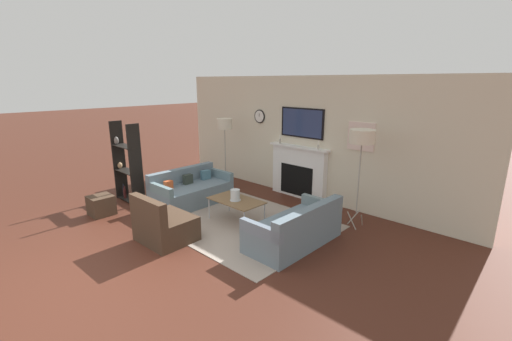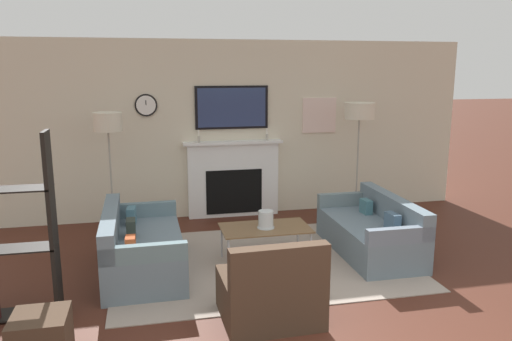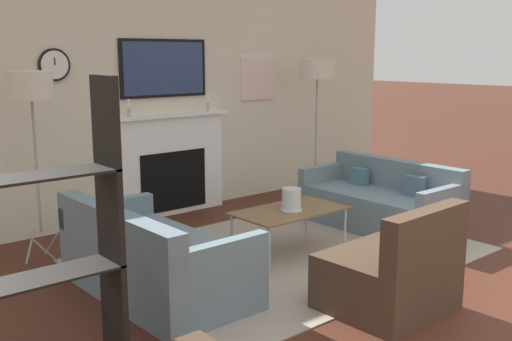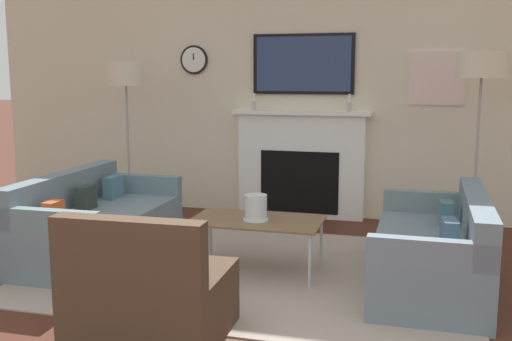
{
  "view_description": "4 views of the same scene",
  "coord_description": "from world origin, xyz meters",
  "px_view_note": "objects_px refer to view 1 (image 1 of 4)",
  "views": [
    {
      "loc": [
        4.46,
        -1.35,
        2.59
      ],
      "look_at": [
        0.06,
        3.29,
        0.91
      ],
      "focal_mm": 24.0,
      "sensor_mm": 36.0,
      "label": 1
    },
    {
      "loc": [
        -1.28,
        -2.71,
        2.29
      ],
      "look_at": [
        0.06,
        3.39,
        0.99
      ],
      "focal_mm": 35.0,
      "sensor_mm": 36.0,
      "label": 2
    },
    {
      "loc": [
        -3.68,
        -1.11,
        1.86
      ],
      "look_at": [
        -0.22,
        2.94,
        0.81
      ],
      "focal_mm": 42.0,
      "sensor_mm": 36.0,
      "label": 3
    },
    {
      "loc": [
        1.28,
        -1.71,
        1.58
      ],
      "look_at": [
        -0.1,
        3.26,
        0.75
      ],
      "focal_mm": 42.0,
      "sensor_mm": 36.0,
      "label": 4
    }
  ],
  "objects_px": {
    "couch_left": "(191,191)",
    "shelf_unit": "(127,165)",
    "floor_lamp_right": "(362,138)",
    "coffee_table": "(236,201)",
    "floor_lamp_left": "(225,125)",
    "couch_right": "(296,230)",
    "hurricane_candle": "(235,196)",
    "armchair": "(164,226)",
    "ottoman": "(101,205)"
  },
  "relations": [
    {
      "from": "shelf_unit",
      "to": "hurricane_candle",
      "type": "bearing_deg",
      "value": 16.8
    },
    {
      "from": "floor_lamp_left",
      "to": "hurricane_candle",
      "type": "bearing_deg",
      "value": -37.02
    },
    {
      "from": "hurricane_candle",
      "to": "coffee_table",
      "type": "bearing_deg",
      "value": 95.59
    },
    {
      "from": "couch_right",
      "to": "hurricane_candle",
      "type": "xyz_separation_m",
      "value": [
        -1.38,
        -0.04,
        0.26
      ]
    },
    {
      "from": "couch_right",
      "to": "armchair",
      "type": "distance_m",
      "value": 2.17
    },
    {
      "from": "hurricane_candle",
      "to": "shelf_unit",
      "type": "xyz_separation_m",
      "value": [
        -2.61,
        -0.79,
        0.29
      ]
    },
    {
      "from": "coffee_table",
      "to": "floor_lamp_left",
      "type": "distance_m",
      "value": 2.54
    },
    {
      "from": "shelf_unit",
      "to": "couch_left",
      "type": "bearing_deg",
      "value": 35.64
    },
    {
      "from": "couch_right",
      "to": "armchair",
      "type": "relative_size",
      "value": 1.86
    },
    {
      "from": "couch_right",
      "to": "armchair",
      "type": "height_order",
      "value": "armchair"
    },
    {
      "from": "coffee_table",
      "to": "ottoman",
      "type": "bearing_deg",
      "value": -144.05
    },
    {
      "from": "couch_right",
      "to": "floor_lamp_right",
      "type": "xyz_separation_m",
      "value": [
        0.36,
        1.33,
        1.38
      ]
    },
    {
      "from": "couch_left",
      "to": "ottoman",
      "type": "relative_size",
      "value": 3.88
    },
    {
      "from": "couch_right",
      "to": "coffee_table",
      "type": "relative_size",
      "value": 1.59
    },
    {
      "from": "coffee_table",
      "to": "floor_lamp_right",
      "type": "bearing_deg",
      "value": 37.79
    },
    {
      "from": "ottoman",
      "to": "hurricane_candle",
      "type": "bearing_deg",
      "value": 35.57
    },
    {
      "from": "armchair",
      "to": "floor_lamp_right",
      "type": "height_order",
      "value": "floor_lamp_right"
    },
    {
      "from": "couch_left",
      "to": "armchair",
      "type": "xyz_separation_m",
      "value": [
        1.18,
        -1.4,
        -0.0
      ]
    },
    {
      "from": "coffee_table",
      "to": "hurricane_candle",
      "type": "bearing_deg",
      "value": -84.41
    },
    {
      "from": "couch_left",
      "to": "couch_right",
      "type": "distance_m",
      "value": 2.83
    },
    {
      "from": "floor_lamp_right",
      "to": "shelf_unit",
      "type": "height_order",
      "value": "floor_lamp_right"
    },
    {
      "from": "floor_lamp_right",
      "to": "shelf_unit",
      "type": "relative_size",
      "value": 1.03
    },
    {
      "from": "couch_left",
      "to": "shelf_unit",
      "type": "height_order",
      "value": "shelf_unit"
    },
    {
      "from": "hurricane_candle",
      "to": "ottoman",
      "type": "distance_m",
      "value": 2.74
    },
    {
      "from": "armchair",
      "to": "shelf_unit",
      "type": "xyz_separation_m",
      "value": [
        -2.33,
        0.57,
        0.54
      ]
    },
    {
      "from": "armchair",
      "to": "coffee_table",
      "type": "relative_size",
      "value": 0.86
    },
    {
      "from": "ottoman",
      "to": "armchair",
      "type": "bearing_deg",
      "value": 6.67
    },
    {
      "from": "hurricane_candle",
      "to": "shelf_unit",
      "type": "distance_m",
      "value": 2.75
    },
    {
      "from": "couch_right",
      "to": "couch_left",
      "type": "bearing_deg",
      "value": 179.98
    },
    {
      "from": "coffee_table",
      "to": "shelf_unit",
      "type": "xyz_separation_m",
      "value": [
        -2.61,
        -0.81,
        0.41
      ]
    },
    {
      "from": "armchair",
      "to": "floor_lamp_left",
      "type": "xyz_separation_m",
      "value": [
        -1.54,
        2.73,
        1.29
      ]
    },
    {
      "from": "couch_right",
      "to": "ottoman",
      "type": "xyz_separation_m",
      "value": [
        -3.59,
        -1.62,
        -0.07
      ]
    },
    {
      "from": "couch_left",
      "to": "shelf_unit",
      "type": "xyz_separation_m",
      "value": [
        -1.16,
        -0.83,
        0.54
      ]
    },
    {
      "from": "couch_left",
      "to": "ottoman",
      "type": "bearing_deg",
      "value": -114.98
    },
    {
      "from": "couch_left",
      "to": "couch_right",
      "type": "xyz_separation_m",
      "value": [
        2.83,
        -0.0,
        -0.01
      ]
    },
    {
      "from": "couch_left",
      "to": "ottoman",
      "type": "distance_m",
      "value": 1.79
    },
    {
      "from": "couch_left",
      "to": "floor_lamp_right",
      "type": "distance_m",
      "value": 3.72
    },
    {
      "from": "hurricane_candle",
      "to": "ottoman",
      "type": "relative_size",
      "value": 0.48
    },
    {
      "from": "armchair",
      "to": "floor_lamp_right",
      "type": "relative_size",
      "value": 0.5
    },
    {
      "from": "couch_right",
      "to": "shelf_unit",
      "type": "height_order",
      "value": "shelf_unit"
    },
    {
      "from": "floor_lamp_right",
      "to": "hurricane_candle",
      "type": "bearing_deg",
      "value": -141.76
    },
    {
      "from": "couch_left",
      "to": "floor_lamp_left",
      "type": "height_order",
      "value": "floor_lamp_left"
    },
    {
      "from": "coffee_table",
      "to": "hurricane_candle",
      "type": "xyz_separation_m",
      "value": [
        0.0,
        -0.02,
        0.12
      ]
    },
    {
      "from": "couch_right",
      "to": "armchair",
      "type": "xyz_separation_m",
      "value": [
        -1.66,
        -1.4,
        0.01
      ]
    },
    {
      "from": "floor_lamp_left",
      "to": "ottoman",
      "type": "height_order",
      "value": "floor_lamp_left"
    },
    {
      "from": "coffee_table",
      "to": "shelf_unit",
      "type": "relative_size",
      "value": 0.6
    },
    {
      "from": "coffee_table",
      "to": "shelf_unit",
      "type": "bearing_deg",
      "value": -162.78
    },
    {
      "from": "armchair",
      "to": "hurricane_candle",
      "type": "distance_m",
      "value": 1.41
    },
    {
      "from": "couch_left",
      "to": "armchair",
      "type": "distance_m",
      "value": 1.83
    },
    {
      "from": "floor_lamp_right",
      "to": "ottoman",
      "type": "height_order",
      "value": "floor_lamp_right"
    }
  ]
}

